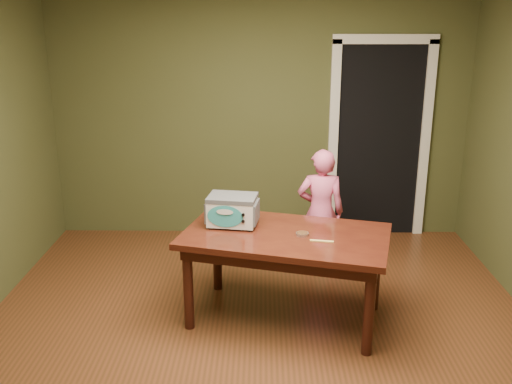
% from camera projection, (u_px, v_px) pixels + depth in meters
% --- Properties ---
extents(floor, '(5.00, 5.00, 0.00)m').
position_uv_depth(floor, '(258.00, 356.00, 4.20)').
color(floor, brown).
rests_on(floor, ground).
extents(room_shell, '(4.52, 5.02, 2.61)m').
position_uv_depth(room_shell, '(258.00, 127.00, 3.68)').
color(room_shell, '#434826').
rests_on(room_shell, ground).
extents(doorway, '(1.10, 0.66, 2.25)m').
position_uv_depth(doorway, '(374.00, 137.00, 6.51)').
color(doorway, black).
rests_on(doorway, ground).
extents(dining_table, '(1.78, 1.27, 0.75)m').
position_uv_depth(dining_table, '(286.00, 245.00, 4.53)').
color(dining_table, '#35120C').
rests_on(dining_table, floor).
extents(toy_oven, '(0.44, 0.33, 0.25)m').
position_uv_depth(toy_oven, '(232.00, 209.00, 4.62)').
color(toy_oven, '#4C4F54').
rests_on(toy_oven, dining_table).
extents(baking_pan, '(0.10, 0.10, 0.02)m').
position_uv_depth(baking_pan, '(302.00, 234.00, 4.45)').
color(baking_pan, silver).
rests_on(baking_pan, dining_table).
extents(spatula, '(0.18, 0.06, 0.01)m').
position_uv_depth(spatula, '(322.00, 241.00, 4.33)').
color(spatula, '#DFBE60').
rests_on(spatula, dining_table).
extents(child, '(0.46, 0.32, 1.22)m').
position_uv_depth(child, '(321.00, 212.00, 5.39)').
color(child, pink).
rests_on(child, floor).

